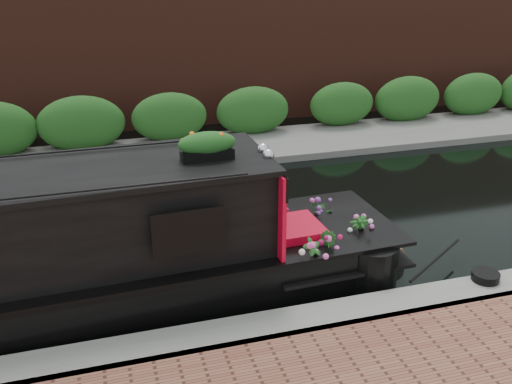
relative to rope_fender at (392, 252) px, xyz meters
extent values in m
plane|color=black|center=(-2.38, 1.88, -0.15)|extent=(80.00, 80.00, 0.00)
cube|color=gray|center=(-2.38, -1.42, -0.15)|extent=(40.00, 0.60, 0.50)
cube|color=slate|center=(-2.38, 6.08, -0.15)|extent=(40.00, 2.40, 0.34)
cube|color=#21541C|center=(-2.38, 6.98, -0.15)|extent=(40.00, 1.10, 2.80)
cube|color=#4A2219|center=(-2.38, 9.08, -0.15)|extent=(40.00, 1.00, 8.00)
cube|color=red|center=(-2.17, 0.00, 1.19)|extent=(0.12, 1.64, 1.27)
cube|color=black|center=(-3.42, -0.83, 1.26)|extent=(0.84, 0.06, 0.52)
cube|color=red|center=(-1.69, 0.00, 0.51)|extent=(0.78, 0.87, 0.47)
sphere|color=silver|center=(-2.16, -0.13, 1.92)|extent=(0.17, 0.17, 0.17)
sphere|color=silver|center=(-2.16, 0.13, 1.92)|extent=(0.17, 0.17, 0.17)
cube|color=black|center=(-2.99, 0.00, 1.96)|extent=(0.72, 0.25, 0.14)
ellipsoid|color=orange|center=(-2.99, 0.00, 2.15)|extent=(0.79, 0.24, 0.23)
imported|color=#215B1F|center=(-1.70, -0.72, 0.56)|extent=(0.35, 0.30, 0.57)
imported|color=#215B1F|center=(-1.42, -0.57, 0.55)|extent=(0.30, 0.34, 0.55)
imported|color=#215B1F|center=(-0.99, 0.57, 0.51)|extent=(0.57, 0.57, 0.48)
imported|color=#215B1F|center=(-0.73, -0.17, 0.54)|extent=(0.42, 0.42, 0.54)
imported|color=#215B1F|center=(-1.67, 0.71, 0.57)|extent=(0.27, 0.35, 0.59)
cylinder|color=brown|center=(0.00, 0.00, 0.00)|extent=(0.30, 0.34, 0.30)
cylinder|color=black|center=(0.79, -1.28, 0.16)|extent=(0.40, 0.40, 0.12)
camera|label=1|loc=(-4.40, -7.17, 4.49)|focal=40.00mm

